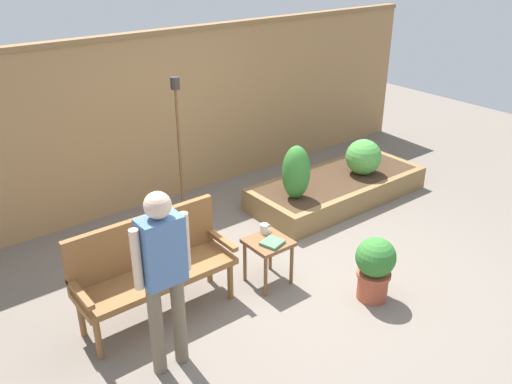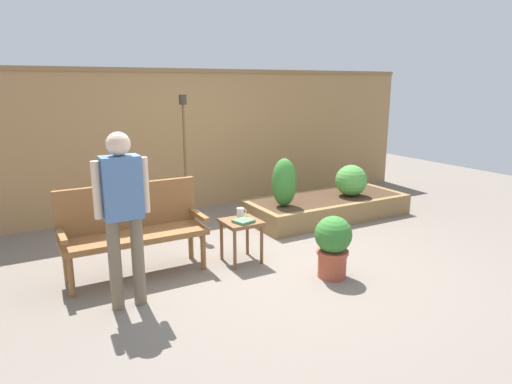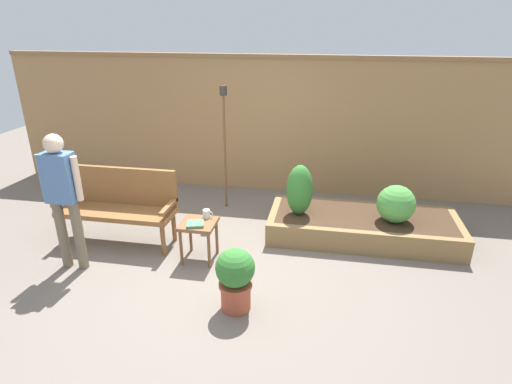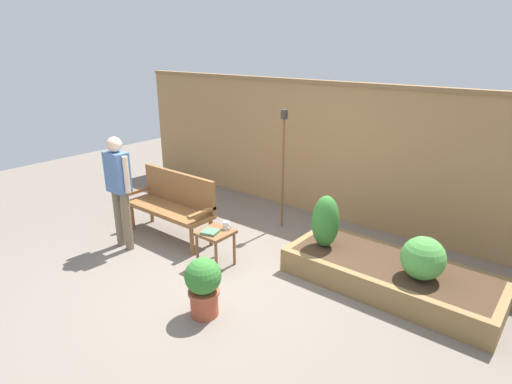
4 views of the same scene
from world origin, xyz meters
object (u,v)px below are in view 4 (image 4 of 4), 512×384
Objects in this scene: side_table at (215,237)px; shrub_far_corner at (423,258)px; garden_bench at (174,200)px; person_by_bench at (119,183)px; cup_on_table at (226,225)px; tiki_torch at (283,149)px; shrub_near_bench at (325,221)px; book_on_table at (210,232)px; potted_boxwood at (203,284)px.

side_table is 2.42m from shrub_far_corner.
person_by_bench reaches higher than garden_bench.
cup_on_table is 1.56m from tiki_torch.
tiki_torch is (-1.15, 0.71, 0.59)m from shrub_near_bench.
person_by_bench is (-1.34, -0.34, 0.44)m from book_on_table.
shrub_near_bench reaches higher than book_on_table.
cup_on_table is 0.08× the size of person_by_bench.
garden_bench is at bearing 145.75° from book_on_table.
potted_boxwood is 0.98× the size of shrub_near_bench.
potted_boxwood is (0.56, -0.96, -0.17)m from cup_on_table.
side_table is at bearing 65.59° from book_on_table.
cup_on_table is 0.23m from book_on_table.
person_by_bench reaches higher than book_on_table.
garden_bench is 11.80× the size of cup_on_table.
cup_on_table is 0.64× the size of book_on_table.
side_table is 0.12m from book_on_table.
garden_bench is 3.08× the size of shrub_far_corner.
shrub_near_bench is (0.46, 1.64, 0.27)m from potted_boxwood.
cup_on_table is at bearing -84.93° from tiki_torch.
tiki_torch is at bearing 75.62° from book_on_table.
book_on_table is 1.42m from shrub_near_bench.
person_by_bench reaches higher than shrub_far_corner.
garden_bench is at bearing 71.26° from person_by_bench.
cup_on_table is 0.18× the size of shrub_near_bench.
potted_boxwood is 1.72m from shrub_near_bench.
person_by_bench is at bearing -123.69° from tiki_torch.
side_table is 0.72× the size of shrub_near_bench.
person_by_bench is (-1.42, -0.56, 0.40)m from cup_on_table.
cup_on_table is at bearing 65.17° from side_table.
tiki_torch is at bearing 148.37° from shrub_near_bench.
book_on_table is at bearing -140.92° from shrub_near_bench.
garden_bench is at bearing 172.77° from cup_on_table.
tiki_torch reaches higher than shrub_far_corner.
garden_bench is 3.00× the size of side_table.
side_table is 3.93× the size of cup_on_table.
side_table is at bearing -14.42° from garden_bench.
potted_boxwood reaches higher than book_on_table.
shrub_near_bench is 1.42× the size of shrub_far_corner.
book_on_table is at bearing 130.42° from potted_boxwood.
book_on_table is 0.29× the size of shrub_near_bench.
side_table is 1.51m from person_by_bench.
garden_bench is 1.76m from tiki_torch.
side_table is 0.27× the size of tiki_torch.
garden_bench is 1.16m from book_on_table.
book_on_table is (1.10, -0.36, -0.05)m from garden_bench.
tiki_torch is at bearing 163.18° from shrub_far_corner.
person_by_bench is (-1.35, -0.42, 0.54)m from side_table.
potted_boxwood is 0.36× the size of tiki_torch.
person_by_bench is at bearing -153.16° from shrub_near_bench.
potted_boxwood reaches higher than side_table.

